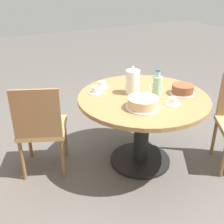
{
  "coord_description": "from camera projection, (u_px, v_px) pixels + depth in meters",
  "views": [
    {
      "loc": [
        -1.9,
        1.38,
        1.71
      ],
      "look_at": [
        0.0,
        0.33,
        0.63
      ],
      "focal_mm": 45.0,
      "sensor_mm": 36.0,
      "label": 1
    }
  ],
  "objects": [
    {
      "name": "ground_plane",
      "position": [
        140.0,
        161.0,
        2.85
      ],
      "size": [
        14.0,
        14.0,
        0.0
      ],
      "primitive_type": "plane",
      "color": "#56514C"
    },
    {
      "name": "dining_table",
      "position": [
        143.0,
        114.0,
        2.61
      ],
      "size": [
        1.19,
        1.19,
        0.71
      ],
      "color": "black",
      "rests_on": "ground_plane"
    },
    {
      "name": "chair_a",
      "position": [
        41.0,
        127.0,
        2.5
      ],
      "size": [
        0.55,
        0.55,
        0.89
      ],
      "rotation": [
        0.0,
        0.0,
        1.15
      ],
      "color": "olive",
      "rests_on": "ground_plane"
    },
    {
      "name": "coffee_pot",
      "position": [
        133.0,
        81.0,
        2.54
      ],
      "size": [
        0.13,
        0.13,
        0.26
      ],
      "color": "white",
      "rests_on": "dining_table"
    },
    {
      "name": "water_bottle",
      "position": [
        157.0,
        86.0,
        2.48
      ],
      "size": [
        0.08,
        0.08,
        0.25
      ],
      "color": "#99C6A3",
      "rests_on": "dining_table"
    },
    {
      "name": "cake_main",
      "position": [
        143.0,
        103.0,
        2.29
      ],
      "size": [
        0.28,
        0.28,
        0.09
      ],
      "color": "silver",
      "rests_on": "dining_table"
    },
    {
      "name": "cake_second",
      "position": [
        183.0,
        90.0,
        2.56
      ],
      "size": [
        0.23,
        0.23,
        0.09
      ],
      "color": "silver",
      "rests_on": "dining_table"
    },
    {
      "name": "cup_a",
      "position": [
        102.0,
        85.0,
        2.72
      ],
      "size": [
        0.13,
        0.13,
        0.06
      ],
      "color": "white",
      "rests_on": "dining_table"
    },
    {
      "name": "cup_b",
      "position": [
        155.0,
        85.0,
        2.71
      ],
      "size": [
        0.13,
        0.13,
        0.06
      ],
      "color": "white",
      "rests_on": "dining_table"
    },
    {
      "name": "cup_c",
      "position": [
        95.0,
        90.0,
        2.59
      ],
      "size": [
        0.13,
        0.13,
        0.06
      ],
      "color": "white",
      "rests_on": "dining_table"
    },
    {
      "name": "cup_d",
      "position": [
        173.0,
        101.0,
        2.37
      ],
      "size": [
        0.13,
        0.13,
        0.06
      ],
      "color": "white",
      "rests_on": "dining_table"
    }
  ]
}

